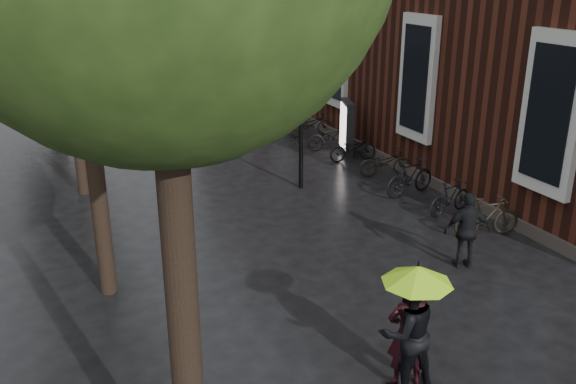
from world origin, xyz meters
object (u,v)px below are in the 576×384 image
person_black (407,332)px  pedestrian_walking (467,231)px  ad_lightbox (346,127)px  person_burgundy (408,333)px  parked_bicycles (339,140)px  lamp_post (301,95)px

person_black → pedestrian_walking: 4.41m
pedestrian_walking → ad_lightbox: bearing=-81.7°
person_burgundy → person_black: (-0.04, -0.02, 0.05)m
parked_bicycles → lamp_post: 4.41m
ad_lightbox → pedestrian_walking: bearing=-83.1°
person_burgundy → ad_lightbox: size_ratio=0.98×
pedestrian_walking → ad_lightbox: size_ratio=0.92×
person_black → parked_bicycles: 12.44m
ad_lightbox → person_black: bearing=-96.1°
parked_bicycles → ad_lightbox: (0.18, -0.19, 0.46)m
ad_lightbox → lamp_post: lamp_post is taller
person_burgundy → ad_lightbox: (5.13, 11.18, 0.03)m
lamp_post → pedestrian_walking: bearing=-79.4°
person_burgundy → pedestrian_walking: bearing=-124.7°
person_burgundy → lamp_post: size_ratio=0.40×
pedestrian_walking → parked_bicycles: 8.74m
person_black → pedestrian_walking: size_ratio=1.12×
person_burgundy → person_black: bearing=42.4°
person_burgundy → lamp_post: (2.27, 8.68, 1.82)m
parked_bicycles → ad_lightbox: ad_lightbox is taller
pedestrian_walking → lamp_post: size_ratio=0.38×
lamp_post → parked_bicycles: bearing=45.1°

